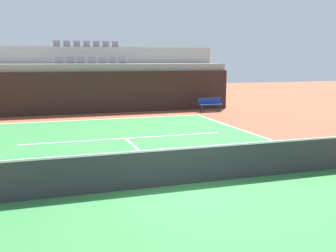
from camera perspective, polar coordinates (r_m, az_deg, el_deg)
The scene contains 12 objects.
ground_plane at distance 10.26m, azimuth 1.46°, elevation -8.50°, with size 80.00×80.00×0.00m, color brown.
court_surface at distance 10.26m, azimuth 1.46°, elevation -8.48°, with size 11.00×24.00×0.01m, color #2D7238.
baseline_far at distance 21.62m, azimuth -9.23°, elevation 0.98°, with size 11.00×0.10×0.00m, color white.
service_line_far at distance 16.24m, azimuth -6.14°, elevation -1.77°, with size 8.26×0.10×0.00m, color white.
centre_service_line at distance 13.20m, azimuth -3.22°, elevation -4.36°, with size 0.10×6.40×0.00m, color white.
back_wall at distance 24.08m, azimuth -10.29°, elevation 4.76°, with size 17.01×0.30×2.49m, color black.
stands_tier_lower at distance 25.39m, azimuth -10.73°, elevation 5.48°, with size 17.01×2.40×2.93m, color #9E9E99.
stands_tier_upper at distance 27.74m, azimuth -11.43°, elevation 6.89°, with size 17.01×2.40×4.00m, color #9E9E99.
seating_row_lower at distance 25.43m, azimuth -10.87°, elevation 9.06°, with size 4.35×0.44×0.44m.
seating_row_upper at distance 27.83m, azimuth -11.60°, elevation 11.27°, with size 4.35×0.44×0.44m.
tennis_net at distance 10.11m, azimuth 1.47°, elevation -5.76°, with size 11.08×0.08×1.07m.
player_bench at distance 24.64m, azimuth 6.07°, elevation 3.24°, with size 1.50×0.40×0.85m.
Camera 1 is at (-3.29, -9.19, 3.17)m, focal length 42.42 mm.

